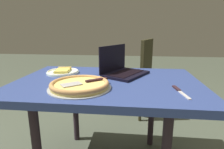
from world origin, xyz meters
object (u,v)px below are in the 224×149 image
laptop (122,69)px  pizza_tray (80,85)px  table_knife (179,91)px  chair_near (138,74)px  dining_table (107,90)px  pizza_plate (63,72)px

laptop → pizza_tray: bearing=-122.3°
table_knife → chair_near: chair_near is taller
dining_table → table_knife: size_ratio=5.88×
laptop → pizza_plate: bearing=-178.6°
dining_table → pizza_plate: bearing=156.5°
laptop → chair_near: (0.15, 0.82, -0.23)m
pizza_tray → table_knife: bearing=0.7°
pizza_plate → table_knife: bearing=-23.0°
pizza_plate → chair_near: bearing=53.7°
dining_table → chair_near: (0.24, 1.00, -0.12)m
pizza_tray → chair_near: 1.26m
dining_table → laptop: laptop is taller
pizza_plate → chair_near: size_ratio=0.27×
chair_near → table_knife: bearing=-80.6°
laptop → chair_near: 0.87m
pizza_plate → pizza_tray: size_ratio=0.67×
dining_table → table_knife: bearing=-22.5°
pizza_plate → pizza_tray: bearing=-56.0°
dining_table → laptop: (0.09, 0.17, 0.11)m
dining_table → laptop: bearing=62.8°
laptop → pizza_tray: laptop is taller
pizza_tray → pizza_plate: bearing=124.0°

